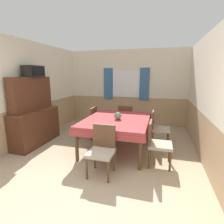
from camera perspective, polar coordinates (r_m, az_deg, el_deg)
ground_plane at (r=2.65m, az=-18.20°, el=-29.98°), size 16.00×16.00×0.00m
wall_back at (r=6.32m, az=4.74°, el=8.06°), size 4.53×0.10×2.60m
wall_left at (r=5.10m, az=-24.65°, el=5.94°), size 0.05×4.97×2.60m
wall_right at (r=4.01m, az=28.53°, el=4.16°), size 0.05×4.97×2.60m
dining_table at (r=4.09m, az=1.66°, el=-3.51°), size 1.47×1.82×0.75m
chair_left_far at (r=4.90m, az=-7.43°, el=-3.07°), size 0.44×0.44×0.88m
chair_head_near at (r=3.16m, az=-3.28°, el=-11.79°), size 0.44×0.44×0.88m
chair_right_near at (r=3.54m, az=14.43°, el=-9.45°), size 0.44×0.44×0.88m
chair_head_window at (r=5.17m, az=4.59°, el=-2.20°), size 0.44×0.44×0.88m
chair_right_far at (r=4.53m, az=14.77°, el=-4.66°), size 0.44×0.44×0.88m
sideboard at (r=4.81m, az=-23.97°, el=-1.44°), size 0.46×1.41×1.70m
tv at (r=4.75m, az=-24.29°, el=12.06°), size 0.29×0.52×0.27m
vase at (r=3.98m, az=1.92°, el=-1.25°), size 0.17×0.17×0.17m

